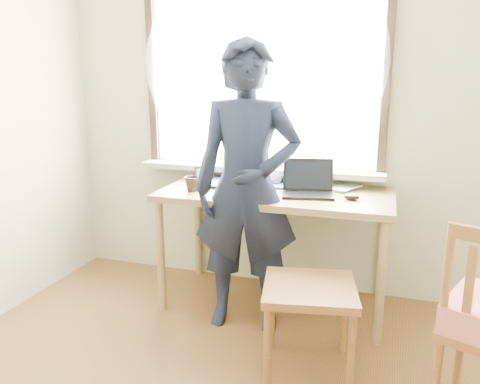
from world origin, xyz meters
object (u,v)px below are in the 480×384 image
(mug_white, at_px, (273,177))
(person, at_px, (247,188))
(work_chair, at_px, (309,299))
(laptop, at_px, (308,186))
(desk, at_px, (276,203))
(mug_dark, at_px, (192,184))

(mug_white, bearing_deg, person, -95.11)
(work_chair, bearing_deg, laptop, 101.52)
(person, bearing_deg, mug_white, 75.73)
(desk, distance_m, person, 0.37)
(mug_dark, height_order, person, person)
(mug_white, bearing_deg, work_chair, -64.88)
(person, bearing_deg, laptop, 30.13)
(mug_dark, relative_size, person, 0.06)
(work_chair, distance_m, person, 0.80)
(work_chair, bearing_deg, mug_dark, 149.76)
(mug_white, bearing_deg, desk, -71.01)
(work_chair, bearing_deg, mug_white, 115.12)
(mug_dark, distance_m, person, 0.44)
(laptop, distance_m, mug_white, 0.38)
(mug_white, relative_size, work_chair, 0.24)
(laptop, bearing_deg, person, -140.71)
(work_chair, bearing_deg, person, 139.69)
(person, bearing_deg, work_chair, -49.47)
(laptop, distance_m, person, 0.44)
(desk, height_order, work_chair, desk)
(laptop, relative_size, person, 0.21)
(desk, height_order, laptop, laptop)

